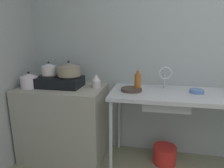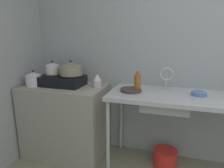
{
  "view_description": "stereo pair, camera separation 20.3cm",
  "coord_description": "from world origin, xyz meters",
  "px_view_note": "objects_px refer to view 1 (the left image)",
  "views": [
    {
      "loc": [
        -0.81,
        -0.54,
        1.4
      ],
      "look_at": [
        -1.19,
        1.4,
        0.93
      ],
      "focal_mm": 29.99,
      "sensor_mm": 36.0,
      "label": 1
    },
    {
      "loc": [
        -0.61,
        -0.49,
        1.4
      ],
      "look_at": [
        -1.19,
        1.4,
        0.93
      ],
      "focal_mm": 29.99,
      "sensor_mm": 36.0,
      "label": 2
    }
  ],
  "objects_px": {
    "pot_on_right_burner": "(69,69)",
    "faucet": "(165,74)",
    "stove": "(60,81)",
    "sink_basin": "(165,100)",
    "pot_beside_stove": "(29,81)",
    "small_bowl_on_drainboard": "(197,91)",
    "percolator": "(96,81)",
    "pot_on_left_burner": "(49,69)",
    "frying_pan": "(131,90)",
    "bottle_by_sink": "(138,82)",
    "bucket_on_floor": "(164,155)"
  },
  "relations": [
    {
      "from": "pot_beside_stove",
      "to": "faucet",
      "type": "height_order",
      "value": "faucet"
    },
    {
      "from": "pot_beside_stove",
      "to": "bucket_on_floor",
      "type": "bearing_deg",
      "value": 6.26
    },
    {
      "from": "pot_on_left_burner",
      "to": "frying_pan",
      "type": "xyz_separation_m",
      "value": [
        0.95,
        -0.02,
        -0.18
      ]
    },
    {
      "from": "sink_basin",
      "to": "bucket_on_floor",
      "type": "height_order",
      "value": "sink_basin"
    },
    {
      "from": "pot_on_left_burner",
      "to": "percolator",
      "type": "height_order",
      "value": "pot_on_left_burner"
    },
    {
      "from": "pot_on_left_burner",
      "to": "pot_on_right_burner",
      "type": "distance_m",
      "value": 0.24
    },
    {
      "from": "bucket_on_floor",
      "to": "pot_on_left_burner",
      "type": "bearing_deg",
      "value": -177.62
    },
    {
      "from": "stove",
      "to": "pot_beside_stove",
      "type": "xyz_separation_m",
      "value": [
        -0.31,
        -0.11,
        0.02
      ]
    },
    {
      "from": "stove",
      "to": "bucket_on_floor",
      "type": "relative_size",
      "value": 1.95
    },
    {
      "from": "stove",
      "to": "sink_basin",
      "type": "distance_m",
      "value": 1.18
    },
    {
      "from": "bottle_by_sink",
      "to": "sink_basin",
      "type": "bearing_deg",
      "value": -9.3
    },
    {
      "from": "percolator",
      "to": "bottle_by_sink",
      "type": "height_order",
      "value": "bottle_by_sink"
    },
    {
      "from": "pot_beside_stove",
      "to": "small_bowl_on_drainboard",
      "type": "height_order",
      "value": "pot_beside_stove"
    },
    {
      "from": "small_bowl_on_drainboard",
      "to": "frying_pan",
      "type": "bearing_deg",
      "value": -175.25
    },
    {
      "from": "frying_pan",
      "to": "small_bowl_on_drainboard",
      "type": "distance_m",
      "value": 0.67
    },
    {
      "from": "pot_beside_stove",
      "to": "small_bowl_on_drainboard",
      "type": "xyz_separation_m",
      "value": [
        1.8,
        0.15,
        -0.06
      ]
    },
    {
      "from": "pot_beside_stove",
      "to": "bottle_by_sink",
      "type": "xyz_separation_m",
      "value": [
        1.2,
        0.13,
        0.01
      ]
    },
    {
      "from": "bucket_on_floor",
      "to": "faucet",
      "type": "bearing_deg",
      "value": 125.95
    },
    {
      "from": "pot_beside_stove",
      "to": "sink_basin",
      "type": "relative_size",
      "value": 0.42
    },
    {
      "from": "percolator",
      "to": "sink_basin",
      "type": "distance_m",
      "value": 0.77
    },
    {
      "from": "percolator",
      "to": "faucet",
      "type": "xyz_separation_m",
      "value": [
        0.75,
        0.07,
        0.09
      ]
    },
    {
      "from": "pot_on_left_burner",
      "to": "faucet",
      "type": "relative_size",
      "value": 0.66
    },
    {
      "from": "pot_on_right_burner",
      "to": "faucet",
      "type": "distance_m",
      "value": 1.06
    },
    {
      "from": "percolator",
      "to": "sink_basin",
      "type": "relative_size",
      "value": 0.34
    },
    {
      "from": "small_bowl_on_drainboard",
      "to": "pot_beside_stove",
      "type": "bearing_deg",
      "value": -175.38
    },
    {
      "from": "pot_on_right_burner",
      "to": "pot_beside_stove",
      "type": "bearing_deg",
      "value": -165.42
    },
    {
      "from": "stove",
      "to": "percolator",
      "type": "xyz_separation_m",
      "value": [
        0.42,
        0.05,
        0.01
      ]
    },
    {
      "from": "stove",
      "to": "sink_basin",
      "type": "bearing_deg",
      "value": -1.56
    },
    {
      "from": "frying_pan",
      "to": "bucket_on_floor",
      "type": "height_order",
      "value": "frying_pan"
    },
    {
      "from": "faucet",
      "to": "bucket_on_floor",
      "type": "relative_size",
      "value": 0.96
    },
    {
      "from": "small_bowl_on_drainboard",
      "to": "bucket_on_floor",
      "type": "xyz_separation_m",
      "value": [
        -0.27,
        0.02,
        -0.79
      ]
    },
    {
      "from": "pot_beside_stove",
      "to": "bottle_by_sink",
      "type": "relative_size",
      "value": 0.88
    },
    {
      "from": "sink_basin",
      "to": "faucet",
      "type": "distance_m",
      "value": 0.28
    },
    {
      "from": "frying_pan",
      "to": "bottle_by_sink",
      "type": "relative_size",
      "value": 1.03
    },
    {
      "from": "small_bowl_on_drainboard",
      "to": "bottle_by_sink",
      "type": "xyz_separation_m",
      "value": [
        -0.6,
        -0.02,
        0.07
      ]
    },
    {
      "from": "stove",
      "to": "bucket_on_floor",
      "type": "distance_m",
      "value": 1.48
    },
    {
      "from": "pot_on_left_burner",
      "to": "small_bowl_on_drainboard",
      "type": "height_order",
      "value": "pot_on_left_burner"
    },
    {
      "from": "pot_on_left_burner",
      "to": "frying_pan",
      "type": "distance_m",
      "value": 0.97
    },
    {
      "from": "pot_on_left_burner",
      "to": "pot_on_right_burner",
      "type": "relative_size",
      "value": 0.63
    },
    {
      "from": "pot_on_right_burner",
      "to": "pot_beside_stove",
      "type": "distance_m",
      "value": 0.46
    },
    {
      "from": "pot_on_left_burner",
      "to": "bottle_by_sink",
      "type": "height_order",
      "value": "pot_on_left_burner"
    },
    {
      "from": "stove",
      "to": "bottle_by_sink",
      "type": "distance_m",
      "value": 0.89
    },
    {
      "from": "percolator",
      "to": "small_bowl_on_drainboard",
      "type": "bearing_deg",
      "value": -0.9
    },
    {
      "from": "stove",
      "to": "bucket_on_floor",
      "type": "xyz_separation_m",
      "value": [
        1.22,
        0.06,
        -0.83
      ]
    },
    {
      "from": "percolator",
      "to": "bucket_on_floor",
      "type": "xyz_separation_m",
      "value": [
        0.8,
        0.01,
        -0.84
      ]
    },
    {
      "from": "sink_basin",
      "to": "small_bowl_on_drainboard",
      "type": "distance_m",
      "value": 0.33
    },
    {
      "from": "pot_on_right_burner",
      "to": "bucket_on_floor",
      "type": "xyz_separation_m",
      "value": [
        1.1,
        0.06,
        -0.97
      ]
    },
    {
      "from": "pot_on_right_burner",
      "to": "faucet",
      "type": "relative_size",
      "value": 1.05
    },
    {
      "from": "stove",
      "to": "faucet",
      "type": "height_order",
      "value": "faucet"
    },
    {
      "from": "small_bowl_on_drainboard",
      "to": "stove",
      "type": "bearing_deg",
      "value": -178.72
    }
  ]
}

